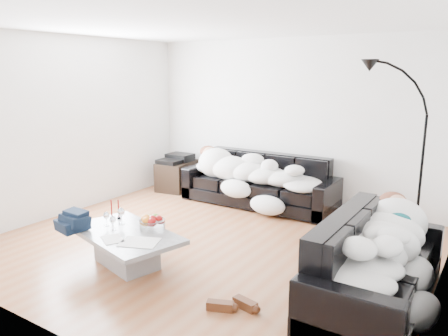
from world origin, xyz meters
The scene contains 24 objects.
ground centered at (0.00, 0.00, 0.00)m, with size 5.00×5.00×0.00m, color brown.
wall_back centered at (0.00, 2.25, 1.30)m, with size 5.00×0.02×2.60m, color silver.
wall_left centered at (-2.50, 0.00, 1.30)m, with size 0.02×4.50×2.60m, color silver.
wall_right centered at (2.50, 0.00, 1.30)m, with size 0.02×4.50×2.60m, color silver.
ceiling centered at (0.00, 0.00, 2.60)m, with size 5.00×5.00×0.00m, color white.
sofa_back centered at (-0.28, 1.74, 0.40)m, with size 2.44×0.85×0.80m, color black.
sofa_right centered at (2.06, -0.34, 0.40)m, with size 1.97×0.85×0.80m, color black.
sleeper_back centered at (-0.28, 1.69, 0.63)m, with size 2.07×0.71×0.41m, color white, non-canonical shape.
sleeper_right centered at (2.06, -0.34, 0.63)m, with size 1.69×0.71×0.41m, color white, non-canonical shape.
teal_cushion centered at (2.00, 0.28, 0.72)m, with size 0.36×0.30×0.20m, color #0A484A.
coffee_table centered at (-0.43, -1.00, 0.19)m, with size 1.30×0.76×0.38m, color #939699.
fruit_bowl centered at (-0.24, -0.77, 0.47)m, with size 0.28×0.28×0.17m, color white.
wine_glass_a centered at (-0.65, -0.84, 0.47)m, with size 0.08×0.08×0.19m, color white.
wine_glass_b centered at (-0.76, -0.96, 0.46)m, with size 0.07×0.07×0.16m, color white.
wine_glass_c centered at (-0.58, -1.03, 0.46)m, with size 0.07×0.07×0.16m, color white.
candle_left centered at (-0.88, -0.77, 0.49)m, with size 0.04×0.04×0.23m, color maroon.
candle_right centered at (-0.81, -0.72, 0.49)m, with size 0.04×0.04×0.23m, color maroon.
newspaper_a centered at (-0.09, -1.13, 0.39)m, with size 0.38×0.29×0.01m, color silver.
newspaper_b centered at (-0.39, -1.22, 0.39)m, with size 0.27×0.19×0.01m, color silver.
navy_jacket centered at (-0.94, -1.27, 0.55)m, with size 0.37×0.31×0.18m, color black, non-canonical shape.
shoes centered at (1.03, -1.16, 0.05)m, with size 0.40×0.29×0.09m, color #472311, non-canonical shape.
av_cabinet centered at (-1.97, 1.78, 0.25)m, with size 0.51×0.74×0.51m, color black.
stereo centered at (-1.97, 1.78, 0.57)m, with size 0.44×0.34×0.13m, color black.
floor_lamp centered at (2.13, 1.22, 0.98)m, with size 0.71×0.28×1.96m, color black, non-canonical shape.
Camera 1 is at (2.88, -4.16, 2.07)m, focal length 35.00 mm.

